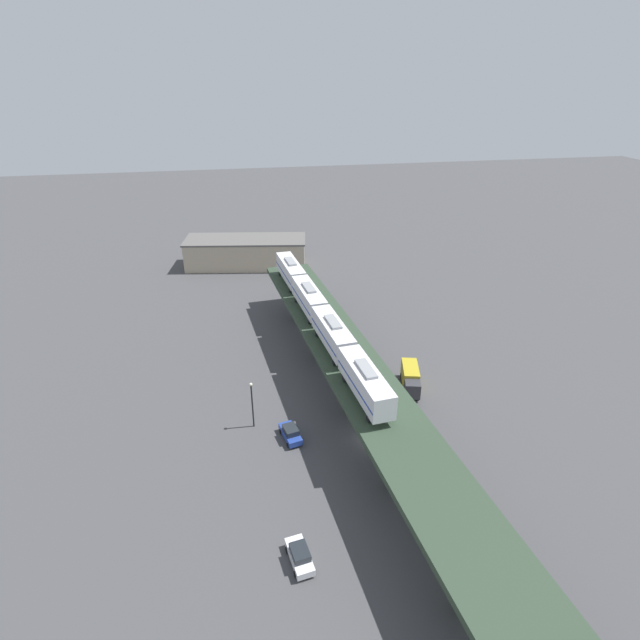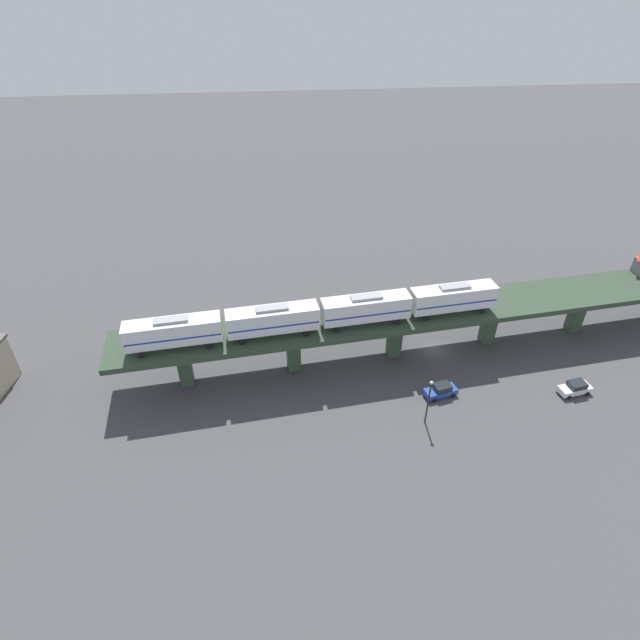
# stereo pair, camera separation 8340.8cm
# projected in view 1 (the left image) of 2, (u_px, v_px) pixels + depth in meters

# --- Properties ---
(ground_plane) EXTENTS (400.00, 400.00, 0.00)m
(ground_plane) POSITION_uv_depth(u_px,v_px,m) (370.00, 440.00, 64.59)
(ground_plane) COLOR #424244
(elevated_viaduct) EXTENTS (17.67, 92.38, 7.41)m
(elevated_viaduct) POSITION_uv_depth(u_px,v_px,m) (373.00, 400.00, 61.57)
(elevated_viaduct) COLOR #2C3D2C
(elevated_viaduct) RESTS_ON ground
(subway_train) EXTENTS (7.84, 49.83, 4.45)m
(subway_train) POSITION_uv_depth(u_px,v_px,m) (320.00, 314.00, 75.11)
(subway_train) COLOR silver
(subway_train) RESTS_ON elevated_viaduct
(street_car_blue) EXTENTS (2.69, 4.68, 1.89)m
(street_car_blue) POSITION_uv_depth(u_px,v_px,m) (291.00, 433.00, 64.38)
(street_car_blue) COLOR #233D93
(street_car_blue) RESTS_ON ground
(street_car_white) EXTENTS (2.47, 4.62, 1.89)m
(street_car_white) POSITION_uv_depth(u_px,v_px,m) (300.00, 555.00, 48.19)
(street_car_white) COLOR silver
(street_car_white) RESTS_ON ground
(delivery_truck) EXTENTS (3.97, 7.53, 3.20)m
(delivery_truck) POSITION_uv_depth(u_px,v_px,m) (411.00, 378.00, 74.30)
(delivery_truck) COLOR #333338
(delivery_truck) RESTS_ON ground
(street_lamp) EXTENTS (0.44, 0.44, 6.94)m
(street_lamp) POSITION_uv_depth(u_px,v_px,m) (252.00, 401.00, 65.21)
(street_lamp) COLOR black
(street_lamp) RESTS_ON ground
(warehouse_building) EXTENTS (29.83, 14.66, 6.80)m
(warehouse_building) POSITION_uv_depth(u_px,v_px,m) (246.00, 252.00, 120.03)
(warehouse_building) COLOR tan
(warehouse_building) RESTS_ON ground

